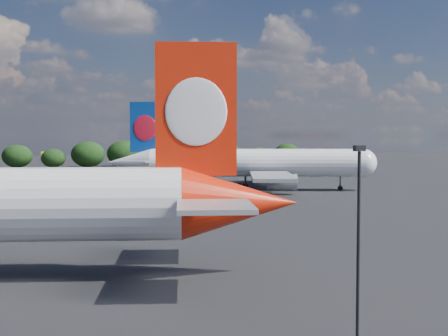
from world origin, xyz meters
name	(u,v)px	position (x,y,z in m)	size (l,w,h in m)	color
ground	(27,205)	(0.00, 60.00, 0.00)	(500.00, 500.00, 0.00)	black
china_southern_airliner	(247,164)	(42.85, 73.01, 5.41)	(52.66, 50.65, 17.78)	white
apron_lamp_post	(358,242)	(12.41, -17.15, 5.94)	(0.55, 0.30, 10.58)	black
billboard_yellow	(49,156)	(12.00, 182.00, 3.87)	(5.00, 0.30, 5.50)	gold
horizon_treeline	(17,156)	(1.58, 180.68, 4.02)	(206.00, 15.86, 9.29)	black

